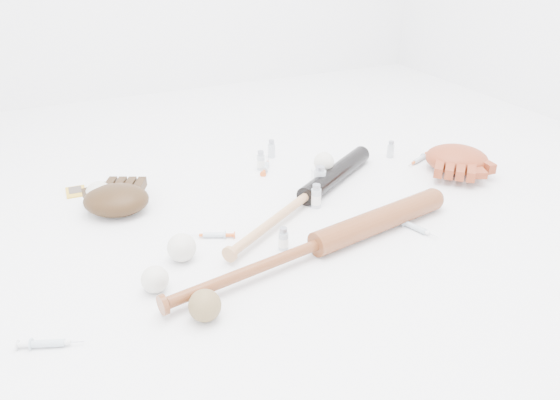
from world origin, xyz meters
name	(u,v)px	position (x,y,z in m)	size (l,w,h in m)	color
bat_dark	(306,196)	(0.09, 0.05, 0.03)	(0.86, 0.06, 0.06)	black
bat_wood	(318,244)	(-0.01, -0.22, 0.04)	(0.96, 0.07, 0.07)	brown
glove_dark	(116,199)	(-0.46, 0.25, 0.04)	(0.24, 0.24, 0.09)	#301E0D
glove_tan	(457,159)	(0.70, 0.06, 0.05)	(0.26, 0.26, 0.09)	maroon
trading_card	(76,192)	(-0.56, 0.45, 0.00)	(0.06, 0.08, 0.00)	gold
pedestal	(323,177)	(0.22, 0.18, 0.02)	(0.07, 0.07, 0.04)	white
baseball_on_pedestal	(324,162)	(0.22, 0.18, 0.07)	(0.07, 0.07, 0.07)	beige
baseball_left	(182,248)	(-0.35, -0.09, 0.04)	(0.08, 0.08, 0.08)	beige
baseball_upper	(99,194)	(-0.50, 0.31, 0.04)	(0.08, 0.08, 0.08)	beige
baseball_mid	(155,279)	(-0.45, -0.20, 0.03)	(0.07, 0.07, 0.07)	beige
baseball_aged	(205,306)	(-0.37, -0.35, 0.04)	(0.07, 0.07, 0.07)	brown
syringe_0	(48,343)	(-0.70, -0.30, 0.01)	(0.15, 0.03, 0.02)	#ADBCC6
syringe_1	(214,235)	(-0.24, -0.02, 0.01)	(0.14, 0.02, 0.02)	#ADBCC6
syringe_2	(266,167)	(0.09, 0.36, 0.01)	(0.15, 0.03, 0.02)	#ADBCC6
syringe_3	(415,227)	(0.31, -0.23, 0.01)	(0.16, 0.03, 0.02)	#ADBCC6
syringe_4	(419,159)	(0.63, 0.18, 0.01)	(0.16, 0.03, 0.02)	#ADBCC6
vial_0	(272,149)	(0.15, 0.45, 0.03)	(0.03, 0.03, 0.07)	#B4BDC5
vial_1	(391,149)	(0.56, 0.26, 0.03)	(0.03, 0.03, 0.06)	#B4BDC5
vial_2	(316,196)	(0.11, 0.02, 0.04)	(0.03, 0.03, 0.08)	#B4BDC5
vial_3	(320,179)	(0.18, 0.11, 0.05)	(0.04, 0.04, 0.09)	#B4BDC5
vial_4	(283,239)	(-0.09, -0.16, 0.03)	(0.03, 0.03, 0.07)	#B4BDC5
vial_5	(261,160)	(0.07, 0.36, 0.04)	(0.03, 0.03, 0.07)	#B4BDC5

